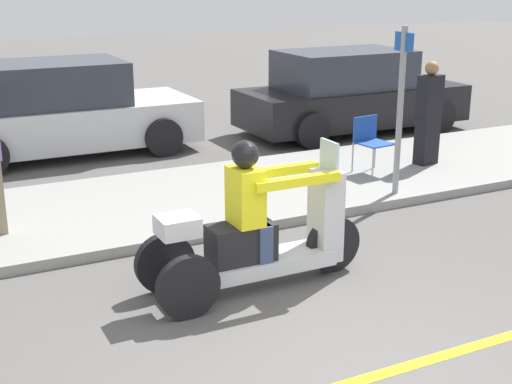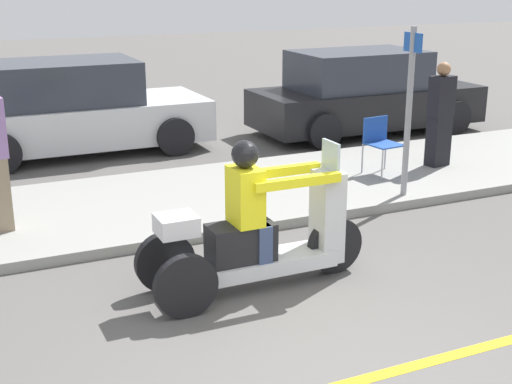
% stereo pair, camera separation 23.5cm
% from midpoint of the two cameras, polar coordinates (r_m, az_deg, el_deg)
% --- Properties ---
extents(lane_stripe, '(24.00, 0.12, 0.01)m').
position_cam_midpoint_polar(lane_stripe, '(5.67, 9.38, -14.70)').
color(lane_stripe, gold).
rests_on(lane_stripe, ground).
extents(sidewalk_strip, '(28.00, 2.80, 0.12)m').
position_cam_midpoint_polar(sidewalk_strip, '(9.41, -6.88, -0.92)').
color(sidewalk_strip, gray).
rests_on(sidewalk_strip, ground).
extents(motorcycle_trike, '(2.31, 0.71, 1.49)m').
position_cam_midpoint_polar(motorcycle_trike, '(6.88, 1.00, -3.54)').
color(motorcycle_trike, black).
rests_on(motorcycle_trike, ground).
extents(spectator_by_tree, '(0.41, 0.29, 1.57)m').
position_cam_midpoint_polar(spectator_by_tree, '(11.16, 15.11, 5.86)').
color(spectator_by_tree, black).
rests_on(spectator_by_tree, sidewalk_strip).
extents(folding_chair_set_back, '(0.51, 0.51, 0.82)m').
position_cam_midpoint_polar(folding_chair_set_back, '(10.59, 10.54, 4.15)').
color(folding_chair_set_back, '#A5A8AD').
rests_on(folding_chair_set_back, sidewalk_strip).
extents(parked_car_lot_far, '(4.37, 1.93, 1.56)m').
position_cam_midpoint_polar(parked_car_lot_far, '(13.80, 9.10, 7.70)').
color(parked_car_lot_far, black).
rests_on(parked_car_lot_far, ground).
extents(parked_car_lot_center, '(4.29, 2.03, 1.56)m').
position_cam_midpoint_polar(parked_car_lot_center, '(12.45, -13.81, 6.40)').
color(parked_car_lot_center, silver).
rests_on(parked_car_lot_center, ground).
extents(street_sign, '(0.08, 0.36, 2.20)m').
position_cam_midpoint_polar(street_sign, '(9.46, 12.84, 6.75)').
color(street_sign, gray).
rests_on(street_sign, sidewalk_strip).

